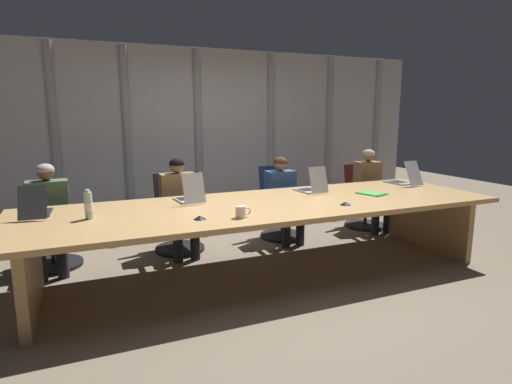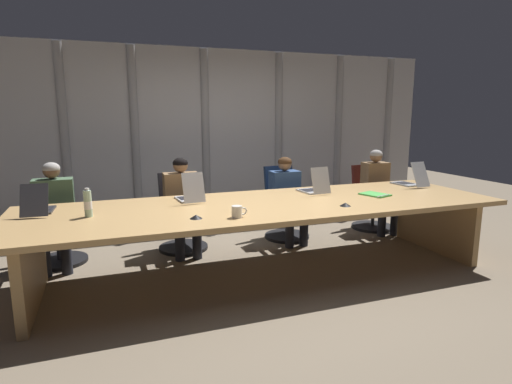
{
  "view_description": "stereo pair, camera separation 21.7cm",
  "coord_description": "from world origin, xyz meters",
  "px_view_note": "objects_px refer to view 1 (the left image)",
  "views": [
    {
      "loc": [
        -1.75,
        -3.79,
        1.66
      ],
      "look_at": [
        -0.08,
        0.13,
        0.85
      ],
      "focal_mm": 29.24,
      "sensor_mm": 36.0,
      "label": 1
    },
    {
      "loc": [
        -1.55,
        -3.87,
        1.66
      ],
      "look_at": [
        -0.08,
        0.13,
        0.85
      ],
      "focal_mm": 29.24,
      "sensor_mm": 36.0,
      "label": 2
    }
  ],
  "objects_px": {
    "laptop_right_mid": "(403,180)",
    "office_chair_left_mid": "(178,222)",
    "conference_mic_middle": "(345,203)",
    "person_left_mid": "(180,201)",
    "office_chair_center": "(280,211)",
    "person_center": "(283,194)",
    "laptop_left_mid": "(189,196)",
    "office_chair_left_end": "(51,235)",
    "laptop_left_end": "(36,210)",
    "office_chair_right_mid": "(364,204)",
    "spiral_notepad": "(372,193)",
    "person_left_end": "(49,212)",
    "person_right_mid": "(371,185)",
    "water_bottle_primary": "(89,206)",
    "conference_mic_left_side": "(200,217)",
    "laptop_center": "(311,187)",
    "coffee_mug_near": "(241,212)"
  },
  "relations": [
    {
      "from": "office_chair_left_end",
      "to": "office_chair_left_mid",
      "type": "height_order",
      "value": "office_chair_left_mid"
    },
    {
      "from": "office_chair_center",
      "to": "person_left_end",
      "type": "height_order",
      "value": "person_left_end"
    },
    {
      "from": "person_center",
      "to": "person_left_end",
      "type": "bearing_deg",
      "value": -91.01
    },
    {
      "from": "coffee_mug_near",
      "to": "laptop_center",
      "type": "bearing_deg",
      "value": 34.06
    },
    {
      "from": "person_left_mid",
      "to": "water_bottle_primary",
      "type": "bearing_deg",
      "value": -45.88
    },
    {
      "from": "office_chair_left_mid",
      "to": "person_center",
      "type": "bearing_deg",
      "value": 75.0
    },
    {
      "from": "conference_mic_middle",
      "to": "spiral_notepad",
      "type": "xyz_separation_m",
      "value": [
        0.62,
        0.37,
        -0.01
      ]
    },
    {
      "from": "office_chair_center",
      "to": "office_chair_right_mid",
      "type": "height_order",
      "value": "office_chair_center"
    },
    {
      "from": "laptop_right_mid",
      "to": "office_chair_right_mid",
      "type": "bearing_deg",
      "value": -4.24
    },
    {
      "from": "office_chair_left_mid",
      "to": "office_chair_center",
      "type": "distance_m",
      "value": 1.41
    },
    {
      "from": "laptop_right_mid",
      "to": "office_chair_left_mid",
      "type": "xyz_separation_m",
      "value": [
        -2.79,
        0.78,
        -0.47
      ]
    },
    {
      "from": "conference_mic_left_side",
      "to": "conference_mic_middle",
      "type": "relative_size",
      "value": 1.0
    },
    {
      "from": "conference_mic_middle",
      "to": "person_left_mid",
      "type": "bearing_deg",
      "value": 134.78
    },
    {
      "from": "laptop_left_end",
      "to": "laptop_right_mid",
      "type": "relative_size",
      "value": 0.96
    },
    {
      "from": "office_chair_left_mid",
      "to": "person_right_mid",
      "type": "bearing_deg",
      "value": 78.47
    },
    {
      "from": "office_chair_center",
      "to": "person_right_mid",
      "type": "distance_m",
      "value": 1.4
    },
    {
      "from": "laptop_left_mid",
      "to": "laptop_center",
      "type": "distance_m",
      "value": 1.44
    },
    {
      "from": "conference_mic_left_side",
      "to": "water_bottle_primary",
      "type": "bearing_deg",
      "value": 155.88
    },
    {
      "from": "laptop_center",
      "to": "office_chair_left_end",
      "type": "xyz_separation_m",
      "value": [
        -2.81,
        0.8,
        -0.47
      ]
    },
    {
      "from": "office_chair_center",
      "to": "person_center",
      "type": "distance_m",
      "value": 0.32
    },
    {
      "from": "person_center",
      "to": "laptop_left_end",
      "type": "bearing_deg",
      "value": -77.73
    },
    {
      "from": "office_chair_center",
      "to": "person_left_end",
      "type": "relative_size",
      "value": 0.84
    },
    {
      "from": "person_center",
      "to": "coffee_mug_near",
      "type": "bearing_deg",
      "value": -39.27
    },
    {
      "from": "person_left_end",
      "to": "conference_mic_left_side",
      "type": "bearing_deg",
      "value": 41.64
    },
    {
      "from": "person_right_mid",
      "to": "office_chair_center",
      "type": "bearing_deg",
      "value": -93.49
    },
    {
      "from": "laptop_left_end",
      "to": "office_chair_center",
      "type": "xyz_separation_m",
      "value": [
        2.86,
        0.82,
        -0.46
      ]
    },
    {
      "from": "laptop_right_mid",
      "to": "conference_mic_left_side",
      "type": "bearing_deg",
      "value": 99.67
    },
    {
      "from": "laptop_right_mid",
      "to": "person_right_mid",
      "type": "distance_m",
      "value": 0.64
    },
    {
      "from": "laptop_center",
      "to": "office_chair_right_mid",
      "type": "relative_size",
      "value": 0.46
    },
    {
      "from": "laptop_left_mid",
      "to": "office_chair_center",
      "type": "bearing_deg",
      "value": -67.37
    },
    {
      "from": "person_right_mid",
      "to": "spiral_notepad",
      "type": "bearing_deg",
      "value": -34.53
    },
    {
      "from": "laptop_left_mid",
      "to": "office_chair_left_mid",
      "type": "xyz_separation_m",
      "value": [
        0.03,
        0.76,
        -0.47
      ]
    },
    {
      "from": "spiral_notepad",
      "to": "office_chair_right_mid",
      "type": "bearing_deg",
      "value": 36.43
    },
    {
      "from": "person_right_mid",
      "to": "spiral_notepad",
      "type": "height_order",
      "value": "person_right_mid"
    },
    {
      "from": "laptop_left_mid",
      "to": "office_chair_left_mid",
      "type": "height_order",
      "value": "laptop_left_mid"
    },
    {
      "from": "laptop_center",
      "to": "office_chair_left_end",
      "type": "relative_size",
      "value": 0.46
    },
    {
      "from": "person_left_mid",
      "to": "water_bottle_primary",
      "type": "xyz_separation_m",
      "value": [
        -1.01,
        -0.97,
        0.23
      ]
    },
    {
      "from": "coffee_mug_near",
      "to": "spiral_notepad",
      "type": "bearing_deg",
      "value": 13.83
    },
    {
      "from": "office_chair_right_mid",
      "to": "water_bottle_primary",
      "type": "distance_m",
      "value": 4.0
    },
    {
      "from": "laptop_right_mid",
      "to": "person_left_mid",
      "type": "bearing_deg",
      "value": 72.86
    },
    {
      "from": "laptop_left_mid",
      "to": "office_chair_left_end",
      "type": "distance_m",
      "value": 1.64
    },
    {
      "from": "office_chair_left_end",
      "to": "spiral_notepad",
      "type": "xyz_separation_m",
      "value": [
        3.39,
        -1.17,
        0.42
      ]
    },
    {
      "from": "laptop_left_end",
      "to": "office_chair_right_mid",
      "type": "distance_m",
      "value": 4.34
    },
    {
      "from": "laptop_center",
      "to": "laptop_left_end",
      "type": "bearing_deg",
      "value": 85.43
    },
    {
      "from": "person_left_end",
      "to": "person_right_mid",
      "type": "xyz_separation_m",
      "value": [
        4.17,
        -0.01,
        -0.0
      ]
    },
    {
      "from": "laptop_left_mid",
      "to": "office_chair_center",
      "type": "distance_m",
      "value": 1.7
    },
    {
      "from": "office_chair_right_mid",
      "to": "spiral_notepad",
      "type": "xyz_separation_m",
      "value": [
        -0.8,
        -1.17,
        0.42
      ]
    },
    {
      "from": "office_chair_center",
      "to": "conference_mic_left_side",
      "type": "relative_size",
      "value": 8.72
    },
    {
      "from": "person_left_end",
      "to": "water_bottle_primary",
      "type": "relative_size",
      "value": 4.4
    },
    {
      "from": "person_center",
      "to": "conference_mic_left_side",
      "type": "distance_m",
      "value": 2.02
    }
  ]
}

